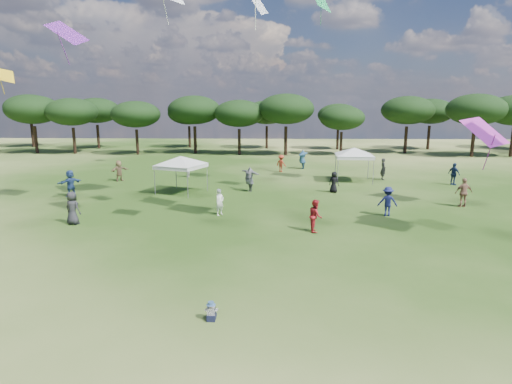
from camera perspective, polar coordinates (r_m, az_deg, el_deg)
ground at (r=11.36m, az=-5.09°, el=-21.81°), size 140.00×140.00×0.00m
tree_line at (r=56.83m, az=3.02°, el=10.77°), size 108.78×17.63×7.77m
tent_left at (r=30.80m, az=-10.00°, el=4.51°), size 5.40×5.40×2.96m
tent_right at (r=35.92m, az=12.99°, el=5.60°), size 5.94×5.94×3.09m
toddler at (r=13.13m, az=-5.99°, el=-15.60°), size 0.38×0.43×0.59m
festival_crowd at (r=32.47m, az=0.52°, el=2.09°), size 29.36×22.86×1.88m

